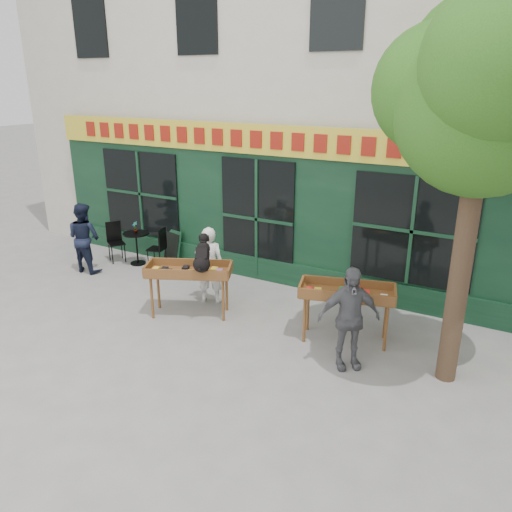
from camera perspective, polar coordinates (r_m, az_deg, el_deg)
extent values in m
plane|color=slate|center=(9.20, -7.02, -7.24)|extent=(80.00, 80.00, 0.00)
cube|color=beige|center=(13.54, 8.49, 23.02)|extent=(14.00, 7.00, 10.00)
cube|color=black|center=(10.57, 0.42, 5.70)|extent=(11.00, 0.16, 3.20)
cube|color=gold|center=(10.22, 0.10, 13.21)|extent=(11.00, 0.06, 0.60)
cube|color=maroon|center=(10.19, -0.01, 13.18)|extent=(9.60, 0.03, 0.34)
cube|color=black|center=(10.89, 0.14, -1.33)|extent=(11.00, 0.10, 0.50)
cube|color=black|center=(10.55, 0.15, 4.27)|extent=(1.70, 0.05, 2.50)
cube|color=black|center=(12.34, -13.01, 6.97)|extent=(2.20, 0.05, 2.00)
cube|color=black|center=(9.41, 17.42, 2.73)|extent=(2.20, 0.05, 2.00)
cylinder|color=#382619|center=(7.26, 22.46, -0.64)|extent=(0.28, 0.28, 3.60)
sphere|color=#235714|center=(6.89, 24.65, 15.18)|extent=(2.20, 2.20, 2.20)
sphere|color=#235714|center=(7.17, 20.11, 17.45)|extent=(1.70, 1.70, 1.70)
sphere|color=#235714|center=(6.27, 26.62, 19.26)|extent=(1.80, 1.80, 1.80)
sphere|color=#235714|center=(7.52, 23.44, 20.17)|extent=(1.60, 1.60, 1.60)
sphere|color=#235714|center=(7.02, 26.99, 23.99)|extent=(1.40, 1.40, 1.40)
cylinder|color=brown|center=(9.22, -11.81, -4.73)|extent=(0.05, 0.05, 0.80)
cylinder|color=brown|center=(8.95, -3.77, -5.09)|extent=(0.05, 0.05, 0.80)
cylinder|color=brown|center=(9.61, -11.10, -3.66)|extent=(0.05, 0.05, 0.80)
cylinder|color=brown|center=(9.35, -3.38, -3.98)|extent=(0.05, 0.05, 0.80)
cube|color=brown|center=(9.10, -7.68, -1.94)|extent=(1.60, 1.16, 0.05)
cube|color=brown|center=(8.81, -8.09, -2.14)|extent=(1.38, 0.67, 0.18)
cube|color=brown|center=(9.34, -7.34, -0.84)|extent=(1.38, 0.67, 0.18)
cube|color=brown|center=(9.08, -7.70, -1.59)|extent=(1.35, 0.91, 0.06)
imported|color=silver|center=(9.61, -5.35, -1.04)|extent=(0.66, 0.56, 1.52)
cylinder|color=brown|center=(8.28, 5.55, -7.29)|extent=(0.05, 0.05, 0.80)
cylinder|color=brown|center=(8.24, 14.63, -8.01)|extent=(0.05, 0.05, 0.80)
cylinder|color=brown|center=(8.67, 5.96, -6.01)|extent=(0.05, 0.05, 0.80)
cylinder|color=brown|center=(8.63, 14.59, -6.69)|extent=(0.05, 0.05, 0.80)
cube|color=brown|center=(8.25, 10.34, -4.39)|extent=(1.60, 0.98, 0.05)
cube|color=brown|center=(7.96, 10.25, -4.69)|extent=(1.45, 0.46, 0.18)
cube|color=brown|center=(8.49, 10.49, -3.12)|extent=(1.45, 0.46, 0.18)
cube|color=brown|center=(8.23, 10.37, -4.01)|extent=(1.36, 0.75, 0.06)
imported|color=#525357|center=(7.53, 10.56, -6.98)|extent=(0.99, 0.87, 1.60)
cylinder|color=black|center=(12.14, -13.32, -0.79)|extent=(0.36, 0.36, 0.03)
cylinder|color=black|center=(12.03, -13.45, 0.82)|extent=(0.04, 0.04, 0.72)
cylinder|color=black|center=(11.92, -13.59, 2.51)|extent=(0.60, 0.60, 0.03)
cube|color=black|center=(12.31, -15.68, 1.40)|extent=(0.50, 0.50, 0.03)
cube|color=black|center=(12.39, -15.96, 2.71)|extent=(0.22, 0.32, 0.50)
cylinder|color=black|center=(12.21, -16.10, 0.07)|extent=(0.02, 0.02, 0.44)
cylinder|color=black|center=(12.27, -14.74, 0.29)|extent=(0.02, 0.02, 0.44)
cylinder|color=black|center=(12.49, -16.41, 0.47)|extent=(0.02, 0.02, 0.44)
cylinder|color=black|center=(12.55, -15.08, 0.69)|extent=(0.02, 0.02, 0.44)
cube|color=black|center=(11.69, -11.32, 0.80)|extent=(0.43, 0.43, 0.03)
cube|color=black|center=(11.53, -10.65, 1.90)|extent=(0.11, 0.36, 0.50)
cylinder|color=black|center=(11.95, -11.55, 0.04)|extent=(0.02, 0.02, 0.44)
cylinder|color=black|center=(11.71, -12.23, -0.43)|extent=(0.02, 0.02, 0.44)
cylinder|color=black|center=(11.82, -10.27, -0.10)|extent=(0.02, 0.02, 0.44)
cylinder|color=black|center=(11.57, -10.92, -0.58)|extent=(0.02, 0.02, 0.44)
imported|color=gray|center=(11.88, -13.64, 3.20)|extent=(0.17, 0.14, 0.27)
imported|color=black|center=(11.80, -19.05, 2.00)|extent=(0.80, 0.64, 1.58)
cube|color=black|center=(11.94, -9.56, 1.07)|extent=(0.59, 0.31, 0.79)
cube|color=black|center=(11.93, -9.62, 1.04)|extent=(0.49, 0.27, 0.65)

